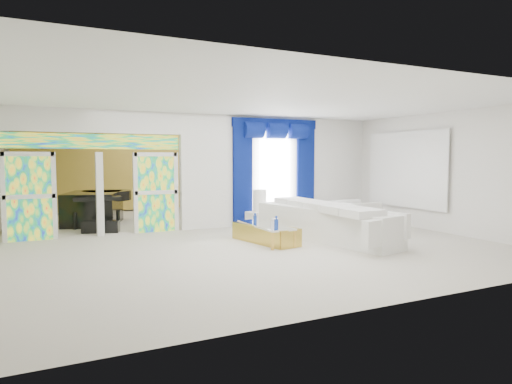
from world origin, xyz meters
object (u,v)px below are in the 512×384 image
white_sofa (324,224)px  armchair (356,214)px  console_table (270,219)px  coffee_table (265,234)px  grand_piano (93,208)px

white_sofa → armchair: white_sofa is taller
console_table → white_sofa: bearing=-84.6°
white_sofa → coffee_table: size_ratio=2.19×
armchair → grand_piano: grand_piano is taller
console_table → armchair: armchair is taller
console_table → grand_piano: size_ratio=0.74×
white_sofa → console_table: (-0.21, 2.27, -0.14)m
console_table → armchair: bearing=-24.1°
coffee_table → console_table: 2.27m
coffee_table → armchair: armchair is taller
coffee_table → console_table: bearing=60.0°
console_table → grand_piano: grand_piano is taller
white_sofa → coffee_table: (-1.35, 0.30, -0.17)m
white_sofa → grand_piano: size_ratio=2.14×
coffee_table → grand_piano: bearing=124.0°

